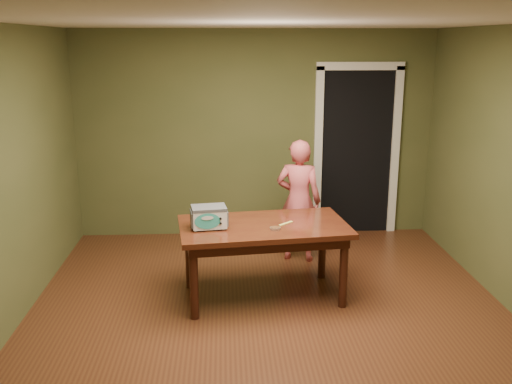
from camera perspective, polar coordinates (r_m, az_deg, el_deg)
floor at (r=5.26m, az=1.51°, el=-12.89°), size 5.00×5.00×0.00m
room_shell at (r=4.71m, az=1.65°, el=5.80°), size 4.52×5.02×2.61m
doorway at (r=7.74m, az=9.51°, el=4.29°), size 1.10×0.66×2.25m
dining_table at (r=5.50m, az=0.75°, el=-4.23°), size 1.69×1.08×0.75m
toy_oven at (r=5.34m, az=-4.73°, el=-2.44°), size 0.36×0.27×0.21m
baking_pan at (r=5.31m, az=1.92°, el=-3.65°), size 0.10×0.10×0.02m
spatula at (r=5.48m, az=3.01°, el=-3.15°), size 0.15×0.14×0.01m
child at (r=6.46m, az=4.29°, el=-0.87°), size 0.58×0.47×1.40m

